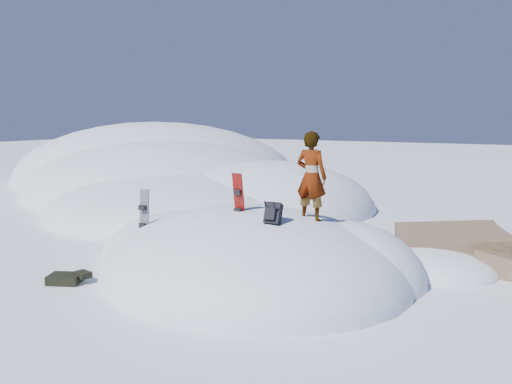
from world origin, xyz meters
The scene contains 9 objects.
ground centered at (0.00, 0.00, 0.00)m, with size 120.00×120.00×0.00m, color white.
snow_mound centered at (-0.17, 0.24, 0.00)m, with size 8.00×6.00×3.00m.
snow_ridge centered at (-10.43, 9.85, 0.00)m, with size 21.50×18.50×6.40m.
rock_outcrop centered at (3.72, 3.01, 0.01)m, with size 4.68×4.41×1.68m.
snowboard_red centered at (-0.14, -0.26, 1.65)m, with size 0.27×0.23×1.34m.
snowboard_dark centered at (-2.26, -0.87, 1.21)m, with size 0.25×0.16×1.35m.
backpack centered at (0.88, -0.66, 1.59)m, with size 0.35×0.44×0.51m.
gear_pile centered at (-3.10, -2.32, 0.12)m, with size 0.90×0.71×0.23m.
person centered at (1.29, 0.27, 2.24)m, with size 0.68×0.45×1.87m, color slate.
Camera 1 is at (5.30, -9.16, 3.47)m, focal length 35.00 mm.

